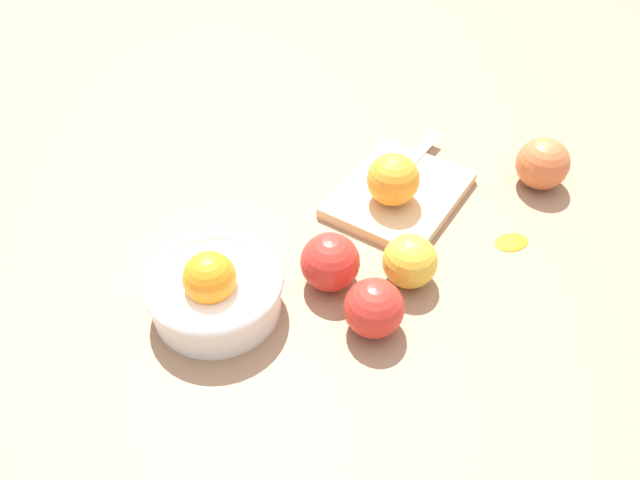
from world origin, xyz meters
TOP-DOWN VIEW (x-y plane):
  - ground_plane at (0.00, 0.00)m, footprint 2.40×2.40m
  - bowl at (-0.20, 0.16)m, footprint 0.18×0.18m
  - cutting_board at (0.11, 0.01)m, footprint 0.23×0.20m
  - orange_on_board at (0.08, 0.01)m, footprint 0.08×0.08m
  - knife at (0.17, 0.02)m, footprint 0.16×0.04m
  - apple_front_left at (-0.05, -0.06)m, footprint 0.08×0.08m
  - apple_front_left_2 at (-0.14, -0.04)m, footprint 0.08×0.08m
  - apple_front_right at (0.23, -0.18)m, footprint 0.08×0.08m
  - apple_back_left at (-0.09, 0.04)m, footprint 0.08×0.08m
  - citrus_peel at (0.08, -0.17)m, footprint 0.06×0.06m

SIDE VIEW (x-z plane):
  - ground_plane at x=0.00m, z-range 0.00..0.00m
  - citrus_peel at x=0.08m, z-range 0.00..0.01m
  - cutting_board at x=0.11m, z-range 0.00..0.02m
  - knife at x=0.17m, z-range 0.02..0.03m
  - apple_front_left at x=-0.05m, z-range 0.00..0.08m
  - apple_front_left_2 at x=-0.14m, z-range 0.00..0.08m
  - bowl at x=-0.20m, z-range -0.01..0.09m
  - apple_back_left at x=-0.09m, z-range 0.00..0.08m
  - apple_front_right at x=0.23m, z-range 0.00..0.08m
  - orange_on_board at x=0.08m, z-range 0.02..0.10m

